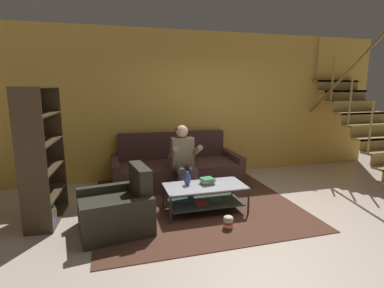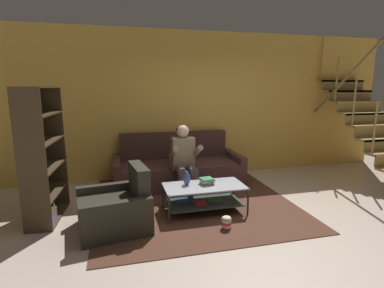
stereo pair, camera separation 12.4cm
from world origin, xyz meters
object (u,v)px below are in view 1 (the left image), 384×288
at_px(couch, 176,168).
at_px(armchair, 118,210).
at_px(book_stack, 208,181).
at_px(popcorn_tub, 228,222).
at_px(person_seated_center, 184,158).
at_px(bookshelf, 39,164).
at_px(vase, 187,179).
at_px(coffee_table, 205,194).

xyz_separation_m(couch, armchair, (-1.14, -1.63, -0.03)).
height_order(book_stack, popcorn_tub, book_stack).
xyz_separation_m(armchair, popcorn_tub, (1.37, -0.39, -0.17)).
height_order(person_seated_center, popcorn_tub, person_seated_center).
bearing_deg(bookshelf, vase, -6.63).
xyz_separation_m(coffee_table, book_stack, (0.06, 0.05, 0.19)).
distance_m(couch, coffee_table, 1.41).
bearing_deg(vase, couch, 84.37).
relative_size(person_seated_center, armchair, 1.21).
xyz_separation_m(couch, popcorn_tub, (0.23, -2.02, -0.20)).
distance_m(coffee_table, popcorn_tub, 0.65).
relative_size(couch, person_seated_center, 2.01).
height_order(couch, book_stack, couch).
relative_size(coffee_table, armchair, 1.21).
distance_m(bookshelf, armchair, 1.25).
bearing_deg(coffee_table, popcorn_tub, -78.33).
height_order(coffee_table, vase, vase).
bearing_deg(armchair, person_seated_center, 42.24).
xyz_separation_m(book_stack, bookshelf, (-2.30, 0.27, 0.35)).
height_order(couch, popcorn_tub, couch).
xyz_separation_m(couch, vase, (-0.13, -1.32, 0.21)).
xyz_separation_m(vase, armchair, (-1.01, -0.31, -0.24)).
xyz_separation_m(coffee_table, armchair, (-1.25, -0.22, -0.01)).
distance_m(couch, book_stack, 1.38).
distance_m(person_seated_center, bookshelf, 2.19).
height_order(person_seated_center, coffee_table, person_seated_center).
bearing_deg(couch, person_seated_center, -90.00).
bearing_deg(popcorn_tub, book_stack, 95.52).
bearing_deg(couch, coffee_table, -85.67).
distance_m(coffee_table, bookshelf, 2.32).
bearing_deg(armchair, bookshelf, 151.32).
bearing_deg(person_seated_center, vase, -100.11).
bearing_deg(coffee_table, armchair, -170.11).
relative_size(couch, bookshelf, 1.30).
relative_size(armchair, popcorn_tub, 5.40).
relative_size(vase, book_stack, 0.89).
height_order(couch, coffee_table, couch).
bearing_deg(person_seated_center, bookshelf, -166.85).
bearing_deg(coffee_table, bookshelf, 171.80).
xyz_separation_m(vase, bookshelf, (-2.00, 0.23, 0.30)).
bearing_deg(coffee_table, couch, 94.33).
xyz_separation_m(bookshelf, popcorn_tub, (2.36, -0.93, -0.72)).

